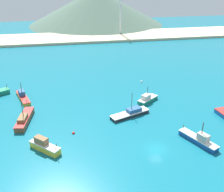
# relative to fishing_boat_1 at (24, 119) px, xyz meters

# --- Properties ---
(ground) EXTENTS (260.00, 280.00, 0.50)m
(ground) POSITION_rel_fishing_boat_1_xyz_m (28.31, 13.31, -1.11)
(ground) COLOR #146B7F
(fishing_boat_1) EXTENTS (3.90, 10.92, 6.48)m
(fishing_boat_1) POSITION_rel_fishing_boat_1_xyz_m (0.00, 0.00, 0.00)
(fishing_boat_1) COLOR brown
(fishing_boat_1) RESTS_ON ground
(fishing_boat_4) EXTENTS (10.96, 6.26, 6.30)m
(fishing_boat_4) POSITION_rel_fishing_boat_1_xyz_m (26.60, -1.60, -0.19)
(fishing_boat_4) COLOR #232328
(fishing_boat_4) RESTS_ON ground
(fishing_boat_6) EXTENTS (6.86, 5.92, 4.84)m
(fishing_boat_6) POSITION_rel_fishing_boat_1_xyz_m (33.27, 5.32, -0.01)
(fishing_boat_6) COLOR #198466
(fishing_boat_6) RESTS_ON ground
(fishing_boat_8) EXTENTS (5.28, 10.28, 4.82)m
(fishing_boat_8) POSITION_rel_fishing_boat_1_xyz_m (-1.95, 13.90, -0.12)
(fishing_boat_8) COLOR gold
(fishing_boat_8) RESTS_ON ground
(fishing_boat_9) EXTENTS (5.76, 9.32, 5.38)m
(fishing_boat_9) POSITION_rel_fishing_boat_1_xyz_m (38.08, -16.22, 0.03)
(fishing_boat_9) COLOR #14478C
(fishing_boat_9) RESTS_ON ground
(fishing_boat_11) EXTENTS (6.66, 6.41, 3.05)m
(fishing_boat_11) POSITION_rel_fishing_boat_1_xyz_m (5.32, -12.63, 0.20)
(fishing_boat_11) COLOR gold
(fishing_boat_11) RESTS_ON ground
(buoy_0) EXTENTS (0.80, 0.80, 0.80)m
(buoy_0) POSITION_rel_fishing_boat_1_xyz_m (35.84, 19.89, -0.73)
(buoy_0) COLOR silver
(buoy_0) RESTS_ON ground
(buoy_1) EXTENTS (0.69, 0.69, 0.69)m
(buoy_1) POSITION_rel_fishing_boat_1_xyz_m (11.57, -7.44, -0.74)
(buoy_1) COLOR red
(buoy_1) RESTS_ON ground
(beach_strip) EXTENTS (247.00, 25.91, 1.20)m
(beach_strip) POSITION_rel_fishing_boat_1_xyz_m (28.31, 88.63, -0.26)
(beach_strip) COLOR beige
(beach_strip) RESTS_ON ground
(hill_central) EXTENTS (93.00, 93.00, 23.25)m
(hill_central) POSITION_rel_fishing_boat_1_xyz_m (35.50, 132.61, 10.76)
(hill_central) COLOR #4C6656
(hill_central) RESTS_ON ground
(radio_tower) EXTENTS (2.66, 2.13, 26.64)m
(radio_tower) POSITION_rel_fishing_boat_1_xyz_m (43.90, 91.00, 12.72)
(radio_tower) COLOR silver
(radio_tower) RESTS_ON ground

